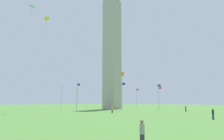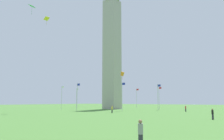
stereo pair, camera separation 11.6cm
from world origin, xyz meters
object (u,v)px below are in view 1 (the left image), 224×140
Objects in this scene: flagpole_e at (137,97)px; kite_orange_box at (122,74)px; flagpole_ne at (159,97)px; flagpole_w at (77,96)px; flagpole_se at (106,97)px; flagpole_nw at (122,95)px; flagpole_sw at (62,96)px; person_yellow_shirt at (112,109)px; flagpole_n at (158,96)px; flagpole_s at (77,97)px; obelisk_monument at (112,46)px; person_red_shirt at (186,109)px; person_black_shirt at (213,114)px; kite_yellow_diamond at (47,19)px; kite_green_diamond at (32,6)px; person_gray_shirt at (142,134)px.

kite_orange_box is (12.63, -30.40, 6.17)m from flagpole_e.
flagpole_ne is 1.00× the size of flagpole_w.
flagpole_nw is (25.33, -25.33, 0.00)m from flagpole_se.
flagpole_se is at bearing 90.00° from flagpole_sw.
flagpole_e is 1.00× the size of flagpole_w.
flagpole_w is at bearing 72.29° from person_yellow_shirt.
flagpole_s is at bearing 180.00° from flagpole_n.
flagpole_s is at bearing 180.00° from obelisk_monument.
flagpole_s is at bearing 54.10° from person_yellow_shirt.
person_red_shirt is (12.16, 17.30, -0.05)m from person_yellow_shirt.
flagpole_s is 25.33m from flagpole_w.
flagpole_ne is 33.09m from flagpole_w.
obelisk_monument is 5.68× the size of flagpole_nw.
person_yellow_shirt is (33.86, -22.20, -3.60)m from flagpole_s.
kite_orange_box is at bearing 25.30° from person_black_shirt.
flagpole_nw is 4.88× the size of person_black_shirt.
flagpole_e is 33.09m from flagpole_nw.
kite_yellow_diamond is at bearing -109.97° from flagpole_ne.
kite_green_diamond is (-0.11, -34.61, 3.37)m from obelisk_monument.
person_black_shirt is (27.37, -16.28, -3.65)m from flagpole_nw.
kite_green_diamond reaches higher than flagpole_nw.
kite_green_diamond is 30.14m from kite_orange_box.
person_yellow_shirt reaches higher than person_gray_shirt.
kite_yellow_diamond reaches higher than person_red_shirt.
kite_green_diamond is (-40.20, -5.67, 25.79)m from person_black_shirt.
flagpole_e is 4.84× the size of person_red_shirt.
flagpole_e and flagpole_w have the same top height.
kite_yellow_diamond is at bearing -94.41° from obelisk_monument.
kite_yellow_diamond is 0.90× the size of kite_green_diamond.
obelisk_monument is 54.30m from person_black_shirt.
obelisk_monument is at bearing 135.46° from kite_orange_box.
flagpole_se is at bearing 135.16° from kite_orange_box.
person_red_shirt is at bearing 37.72° from kite_yellow_diamond.
obelisk_monument is 21.81m from kite_orange_box.
flagpole_nw is 17.66m from person_red_shirt.
flagpole_s is 13.71m from flagpole_sw.
person_yellow_shirt is at bearing -71.13° from kite_orange_box.
kite_yellow_diamond reaches higher than flagpole_se.
flagpole_sw is at bearing -112.50° from flagpole_e.
person_yellow_shirt is (15.95, -4.29, -3.60)m from flagpole_w.
flagpole_n reaches higher than person_black_shirt.
flagpole_e is 36.38m from person_red_shirt.
flagpole_ne and flagpole_sw have the same top height.
person_black_shirt is 25.50m from person_gray_shirt.
flagpole_w is at bearing -112.50° from flagpole_ne.
flagpole_w is (12.66, -30.57, 0.00)m from flagpole_se.
person_red_shirt is at bearing 26.11° from kite_orange_box.
flagpole_se is 13.71m from flagpole_s.
kite_yellow_diamond is at bearing -6.03° from person_gray_shirt.
kite_green_diamond reaches higher than person_gray_shirt.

